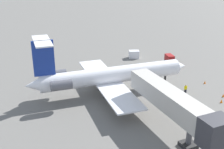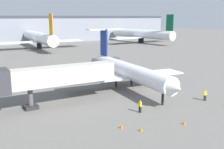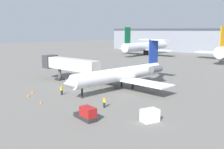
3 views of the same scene
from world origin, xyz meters
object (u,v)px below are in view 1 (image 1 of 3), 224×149
regional_jet (108,75)px  ground_crew_loader (186,89)px  cargo_container_uld (134,54)px  traffic_cone_mid (223,95)px  jet_bridge (177,106)px  traffic_cone_far (221,101)px  traffic_cone_near (205,82)px  baggage_tug_lead (170,60)px  ground_crew_marshaller (152,67)px

regional_jet → ground_crew_loader: size_ratio=16.64×
cargo_container_uld → traffic_cone_mid: size_ratio=4.91×
jet_bridge → traffic_cone_far: size_ratio=32.19×
cargo_container_uld → traffic_cone_mid: (-24.09, -3.48, -0.58)m
jet_bridge → traffic_cone_far: 13.48m
cargo_container_uld → traffic_cone_near: size_ratio=4.91×
jet_bridge → traffic_cone_far: (4.32, -12.14, -3.95)m
regional_jet → ground_crew_loader: 13.23m
baggage_tug_lead → traffic_cone_far: (-18.62, 3.43, -0.56)m
ground_crew_marshaller → baggage_tug_lead: 6.10m
cargo_container_uld → jet_bridge: bearing=160.7°
cargo_container_uld → traffic_cone_far: bearing=-176.3°
jet_bridge → regional_jet: bearing=10.1°
cargo_container_uld → traffic_cone_near: bearing=-166.2°
baggage_tug_lead → traffic_cone_mid: baggage_tug_lead is taller
jet_bridge → traffic_cone_far: jet_bridge is taller
regional_jet → ground_crew_loader: (-5.75, -11.67, -2.41)m
ground_crew_loader → cargo_container_uld: 20.58m
regional_jet → jet_bridge: bearing=-169.9°
jet_bridge → cargo_container_uld: 31.80m
cargo_container_uld → traffic_cone_far: 25.58m
regional_jet → cargo_container_uld: bearing=-41.7°
baggage_tug_lead → traffic_cone_far: 18.94m
ground_crew_loader → traffic_cone_mid: size_ratio=3.07×
jet_bridge → baggage_tug_lead: 27.93m
ground_crew_marshaller → baggage_tug_lead: size_ratio=0.40×
ground_crew_marshaller → ground_crew_loader: same height
regional_jet → traffic_cone_near: size_ratio=51.14×
baggage_tug_lead → traffic_cone_mid: 17.27m
jet_bridge → traffic_cone_near: 19.22m
baggage_tug_lead → traffic_cone_near: 11.63m
baggage_tug_lead → ground_crew_marshaller: bearing=109.0°
baggage_tug_lead → traffic_cone_near: (-11.60, 0.56, -0.56)m
baggage_tug_lead → traffic_cone_far: baggage_tug_lead is taller
regional_jet → baggage_tug_lead: regional_jet is taller
regional_jet → traffic_cone_mid: (-9.30, -16.64, -2.99)m
cargo_container_uld → traffic_cone_near: (-18.50, -4.54, -0.58)m
traffic_cone_near → traffic_cone_mid: 5.68m
jet_bridge → ground_crew_marshaller: jet_bridge is taller
regional_jet → baggage_tug_lead: size_ratio=6.69×
traffic_cone_near → traffic_cone_mid: size_ratio=1.00×
baggage_tug_lead → traffic_cone_mid: (-17.19, 1.62, -0.56)m
ground_crew_loader → ground_crew_marshaller: bearing=-4.0°
regional_jet → baggage_tug_lead: bearing=-66.7°
baggage_tug_lead → traffic_cone_far: size_ratio=7.64×
ground_crew_marshaller → traffic_cone_far: 16.81m
jet_bridge → traffic_cone_mid: (5.75, -13.95, -3.95)m
jet_bridge → cargo_container_uld: jet_bridge is taller
traffic_cone_near → traffic_cone_mid: same height
regional_jet → jet_bridge: regional_jet is taller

